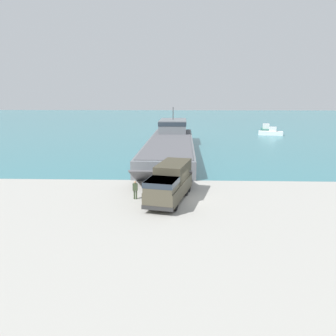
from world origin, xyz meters
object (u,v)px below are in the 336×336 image
landing_craft (171,141)px  military_truck (170,182)px  moored_boat_b (271,132)px  moored_boat_a (266,130)px  soldier_on_ramp (135,189)px

landing_craft → military_truck: size_ratio=4.87×
military_truck → moored_boat_b: 54.72m
moored_boat_a → moored_boat_b: moored_boat_a is taller
military_truck → soldier_on_ramp: military_truck is taller
military_truck → landing_craft: bearing=-165.9°
landing_craft → moored_boat_b: size_ratio=6.84×
landing_craft → moored_boat_a: bearing=51.6°
soldier_on_ramp → moored_boat_b: 55.89m
military_truck → moored_boat_a: size_ratio=1.15×
soldier_on_ramp → landing_craft: bearing=169.4°
moored_boat_a → soldier_on_ramp: bearing=75.6°
military_truck → soldier_on_ramp: bearing=-80.4°
military_truck → moored_boat_b: bearing=168.8°
moored_boat_b → military_truck: bearing=170.9°
military_truck → moored_boat_a: 59.46m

